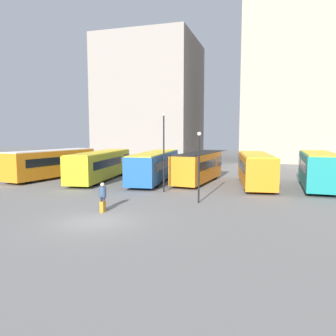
{
  "coord_description": "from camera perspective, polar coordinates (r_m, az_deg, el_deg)",
  "views": [
    {
      "loc": [
        8.9,
        -15.53,
        4.8
      ],
      "look_at": [
        0.88,
        10.76,
        1.89
      ],
      "focal_mm": 35.0,
      "sensor_mm": 36.0,
      "label": 1
    }
  ],
  "objects": [
    {
      "name": "building_block_left",
      "position": [
        65.24,
        -2.9,
        11.69
      ],
      "size": [
        17.4,
        17.61,
        22.43
      ],
      "color": "gray",
      "rests_on": "ground_plane"
    },
    {
      "name": "lamp_post_0",
      "position": [
        22.51,
        5.42,
        1.28
      ],
      "size": [
        0.28,
        0.28,
        4.91
      ],
      "color": "black",
      "rests_on": "ground_plane"
    },
    {
      "name": "bus_4",
      "position": [
        31.23,
        14.99,
        -0.04
      ],
      "size": [
        3.95,
        10.43,
        2.94
      ],
      "rotation": [
        0.0,
        0.0,
        1.71
      ],
      "color": "orange",
      "rests_on": "ground_plane"
    },
    {
      "name": "bus_3",
      "position": [
        32.2,
        5.27,
        0.27
      ],
      "size": [
        3.37,
        9.37,
        2.9
      ],
      "rotation": [
        0.0,
        0.0,
        1.47
      ],
      "color": "orange",
      "rests_on": "ground_plane"
    },
    {
      "name": "bus_5",
      "position": [
        31.38,
        24.67,
        -0.18
      ],
      "size": [
        2.78,
        9.31,
        3.14
      ],
      "rotation": [
        0.0,
        0.0,
        1.55
      ],
      "color": "#19847F",
      "rests_on": "ground_plane"
    },
    {
      "name": "bus_0",
      "position": [
        37.18,
        -19.47,
        0.85
      ],
      "size": [
        4.22,
        11.18,
        3.04
      ],
      "rotation": [
        0.0,
        0.0,
        1.41
      ],
      "color": "orange",
      "rests_on": "ground_plane"
    },
    {
      "name": "lamp_post_1",
      "position": [
        26.59,
        -0.74,
        3.77
      ],
      "size": [
        0.28,
        0.28,
        6.45
      ],
      "color": "black",
      "rests_on": "ground_plane"
    },
    {
      "name": "ground_plane",
      "position": [
        18.53,
        -12.58,
        -9.11
      ],
      "size": [
        160.0,
        160.0,
        0.0
      ],
      "primitive_type": "plane",
      "color": "slate"
    },
    {
      "name": "traveler",
      "position": [
        20.92,
        -11.32,
        -4.43
      ],
      "size": [
        0.46,
        0.46,
        1.75
      ],
      "rotation": [
        0.0,
        0.0,
        1.55
      ],
      "color": "#382D4C",
      "rests_on": "ground_plane"
    },
    {
      "name": "bus_1",
      "position": [
        34.7,
        -11.55,
        0.64
      ],
      "size": [
        4.09,
        12.56,
        2.92
      ],
      "rotation": [
        0.0,
        0.0,
        1.7
      ],
      "color": "gold",
      "rests_on": "ground_plane"
    },
    {
      "name": "suitcase",
      "position": [
        20.55,
        -11.3,
        -6.59
      ],
      "size": [
        0.26,
        0.36,
        0.98
      ],
      "rotation": [
        0.0,
        0.0,
        1.55
      ],
      "color": "#B27A1E",
      "rests_on": "ground_plane"
    },
    {
      "name": "bus_2",
      "position": [
        33.14,
        -2.23,
        0.5
      ],
      "size": [
        3.74,
        12.68,
        2.9
      ],
      "rotation": [
        0.0,
        0.0,
        1.67
      ],
      "color": "#1E56A3",
      "rests_on": "ground_plane"
    }
  ]
}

